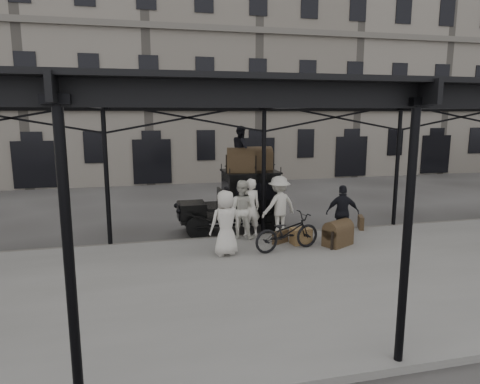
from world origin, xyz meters
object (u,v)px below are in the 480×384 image
(porter_official, at_px, (343,213))
(steamer_trunk_roof_near, at_px, (241,162))
(steamer_trunk_platform, at_px, (338,235))
(taxi, at_px, (241,198))
(bicycle, at_px, (287,232))
(porter_left, at_px, (250,208))

(porter_official, height_order, steamer_trunk_roof_near, steamer_trunk_roof_near)
(steamer_trunk_roof_near, distance_m, steamer_trunk_platform, 4.12)
(taxi, xyz_separation_m, bicycle, (0.68, -2.93, -0.50))
(taxi, bearing_deg, steamer_trunk_platform, -50.25)
(porter_official, height_order, bicycle, porter_official)
(taxi, height_order, steamer_trunk_platform, taxi)
(porter_official, relative_size, steamer_trunk_platform, 1.97)
(bicycle, distance_m, steamer_trunk_platform, 1.71)
(steamer_trunk_roof_near, bearing_deg, taxi, 84.82)
(steamer_trunk_roof_near, bearing_deg, steamer_trunk_platform, -33.84)
(porter_official, xyz_separation_m, steamer_trunk_platform, (-0.40, -0.52, -0.56))
(bicycle, xyz_separation_m, steamer_trunk_platform, (1.70, 0.08, -0.22))
(steamer_trunk_platform, bearing_deg, bicycle, 154.86)
(porter_official, distance_m, steamer_trunk_platform, 0.86)
(taxi, height_order, porter_official, taxi)
(porter_left, distance_m, steamer_trunk_roof_near, 1.73)
(porter_official, bearing_deg, steamer_trunk_roof_near, -18.99)
(taxi, height_order, porter_left, taxi)
(taxi, height_order, bicycle, taxi)
(porter_official, height_order, steamer_trunk_platform, porter_official)
(porter_left, height_order, steamer_trunk_roof_near, steamer_trunk_roof_near)
(taxi, relative_size, porter_left, 1.87)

